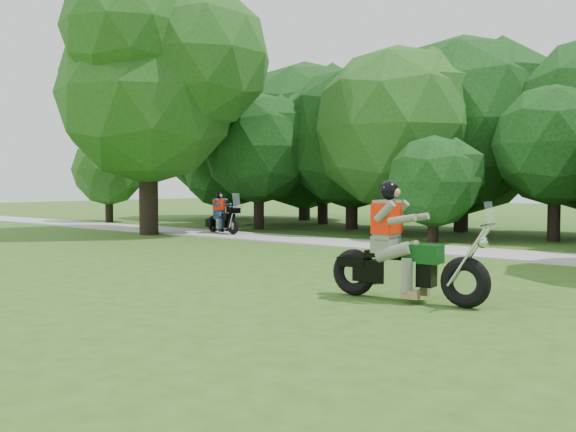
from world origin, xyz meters
The scene contains 6 objects.
ground centered at (0.00, 0.00, 0.00)m, with size 100.00×100.00×0.00m, color #2A5418.
walkway centered at (0.00, 8.00, 0.03)m, with size 60.00×2.20×0.06m, color #999994.
tree_line centered at (-0.05, 14.55, 3.73)m, with size 40.07×12.50×7.85m.
big_tree_west centered at (-10.54, 6.85, 5.76)m, with size 8.64×6.56×9.96m.
chopper_motorcycle centered at (2.88, 0.73, 0.71)m, with size 2.68×0.74×1.92m.
touring_motorcycle centered at (-8.48, 8.14, 0.60)m, with size 1.95×0.90×1.50m.
Camera 1 is at (7.87, -8.27, 1.88)m, focal length 40.00 mm.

